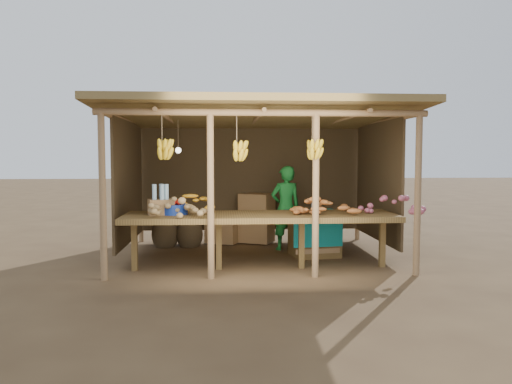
{
  "coord_description": "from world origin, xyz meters",
  "views": [
    {
      "loc": [
        -0.54,
        -8.07,
        1.62
      ],
      "look_at": [
        0.0,
        0.0,
        1.05
      ],
      "focal_mm": 35.0,
      "sensor_mm": 36.0,
      "label": 1
    }
  ],
  "objects": [
    {
      "name": "stall_structure",
      "position": [
        -0.05,
        -0.03,
        1.92
      ],
      "size": [
        4.7,
        3.5,
        2.43
      ],
      "color": "#99744F",
      "rests_on": "ground"
    },
    {
      "name": "sweet_potato_heap",
      "position": [
        0.94,
        -0.97,
        0.98
      ],
      "size": [
        1.06,
        0.84,
        0.36
      ],
      "primitive_type": null,
      "rotation": [
        0.0,
        0.0,
        0.35
      ],
      "color": "#AC612C",
      "rests_on": "counter"
    },
    {
      "name": "bottle_box",
      "position": [
        -1.42,
        -0.95,
        0.97
      ],
      "size": [
        0.41,
        0.36,
        0.44
      ],
      "color": "olive",
      "rests_on": "counter"
    },
    {
      "name": "ground",
      "position": [
        0.0,
        0.0,
        0.0
      ],
      "size": [
        60.0,
        60.0,
        0.0
      ],
      "primitive_type": "plane",
      "color": "brown",
      "rests_on": "ground"
    },
    {
      "name": "counter",
      "position": [
        0.0,
        -0.95,
        0.74
      ],
      "size": [
        3.9,
        1.05,
        0.8
      ],
      "color": "brown",
      "rests_on": "ground"
    },
    {
      "name": "tomato_basin",
      "position": [
        -1.25,
        -0.9,
        0.89
      ],
      "size": [
        0.41,
        0.41,
        0.21
      ],
      "rotation": [
        0.0,
        0.0,
        0.07
      ],
      "color": "navy",
      "rests_on": "counter"
    },
    {
      "name": "potato_heap",
      "position": [
        -1.24,
        -1.2,
        0.98
      ],
      "size": [
        1.06,
        0.88,
        0.36
      ],
      "primitive_type": null,
      "rotation": [
        0.0,
        0.0,
        -0.43
      ],
      "color": "#93764B",
      "rests_on": "counter"
    },
    {
      "name": "burlap_sacks",
      "position": [
        -1.36,
        0.92,
        0.28
      ],
      "size": [
        0.92,
        0.48,
        0.65
      ],
      "color": "#4A3922",
      "rests_on": "ground"
    },
    {
      "name": "carton_stack",
      "position": [
        -0.11,
        1.2,
        0.4
      ],
      "size": [
        1.34,
        0.65,
        0.91
      ],
      "color": "olive",
      "rests_on": "ground"
    },
    {
      "name": "vendor",
      "position": [
        0.55,
        0.51,
        0.73
      ],
      "size": [
        0.6,
        0.46,
        1.47
      ],
      "primitive_type": "imported",
      "rotation": [
        0.0,
        0.0,
        3.36
      ],
      "color": "#19722A",
      "rests_on": "ground"
    },
    {
      "name": "onion_heap",
      "position": [
        1.9,
        -1.07,
        0.98
      ],
      "size": [
        1.04,
        0.83,
        0.36
      ],
      "primitive_type": null,
      "rotation": [
        0.0,
        0.0,
        -0.36
      ],
      "color": "#B5586F",
      "rests_on": "counter"
    },
    {
      "name": "banana_pile",
      "position": [
        -0.97,
        -0.55,
        0.97
      ],
      "size": [
        0.63,
        0.39,
        0.35
      ],
      "primitive_type": null,
      "rotation": [
        0.0,
        0.0,
        0.04
      ],
      "color": "yellow",
      "rests_on": "counter"
    },
    {
      "name": "tarp_crate",
      "position": [
        0.95,
        -0.06,
        0.4
      ],
      "size": [
        0.9,
        0.81,
        0.96
      ],
      "color": "brown",
      "rests_on": "ground"
    }
  ]
}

